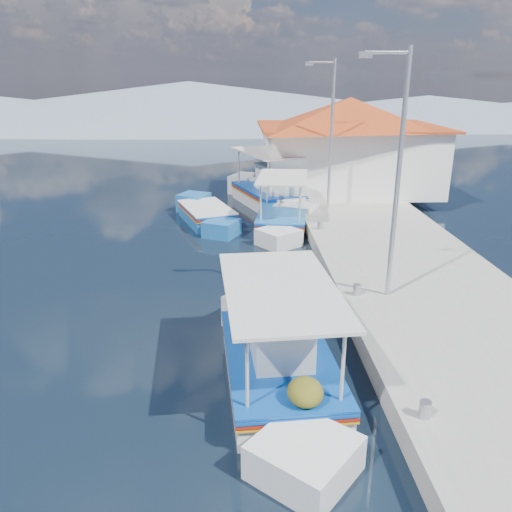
{
  "coord_description": "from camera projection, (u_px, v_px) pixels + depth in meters",
  "views": [
    {
      "loc": [
        0.72,
        -9.97,
        5.87
      ],
      "look_at": [
        1.22,
        2.86,
        1.3
      ],
      "focal_mm": 35.7,
      "sensor_mm": 36.0,
      "label": 1
    }
  ],
  "objects": [
    {
      "name": "ground",
      "position": [
        206.0,
        355.0,
        11.33
      ],
      "size": [
        160.0,
        160.0,
        0.0
      ],
      "primitive_type": "plane",
      "color": "black",
      "rests_on": "ground"
    },
    {
      "name": "quay",
      "position": [
        391.0,
        252.0,
        17.11
      ],
      "size": [
        5.0,
        44.0,
        0.5
      ],
      "primitive_type": "cube",
      "color": "#A09F96",
      "rests_on": "ground"
    },
    {
      "name": "bollards",
      "position": [
        334.0,
        249.0,
        16.19
      ],
      "size": [
        0.2,
        17.2,
        0.3
      ],
      "color": "#A5A8AD",
      "rests_on": "quay"
    },
    {
      "name": "main_caique",
      "position": [
        279.0,
        361.0,
        10.23
      ],
      "size": [
        2.41,
        7.11,
        2.35
      ],
      "rotation": [
        0.0,
        0.0,
        -0.08
      ],
      "color": "silver",
      "rests_on": "ground"
    },
    {
      "name": "caique_green_canopy",
      "position": [
        281.0,
        220.0,
        20.62
      ],
      "size": [
        2.44,
        6.24,
        2.36
      ],
      "rotation": [
        0.0,
        0.0,
        0.14
      ],
      "color": "silver",
      "rests_on": "ground"
    },
    {
      "name": "caique_blue_hull",
      "position": [
        207.0,
        216.0,
        21.46
      ],
      "size": [
        2.94,
        5.5,
        1.03
      ],
      "rotation": [
        0.0,
        0.0,
        -0.33
      ],
      "color": "#1B5FA6",
      "rests_on": "ground"
    },
    {
      "name": "caique_far",
      "position": [
        271.0,
        194.0,
        24.3
      ],
      "size": [
        4.09,
        7.58,
        2.82
      ],
      "rotation": [
        0.0,
        0.0,
        -0.34
      ],
      "color": "silver",
      "rests_on": "ground"
    },
    {
      "name": "harbor_building",
      "position": [
        348.0,
        143.0,
        24.74
      ],
      "size": [
        10.49,
        10.49,
        4.4
      ],
      "color": "silver",
      "rests_on": "quay"
    },
    {
      "name": "lamp_post_near",
      "position": [
        395.0,
        165.0,
        12.08
      ],
      "size": [
        1.21,
        0.14,
        6.0
      ],
      "color": "#A5A8AD",
      "rests_on": "quay"
    },
    {
      "name": "lamp_post_far",
      "position": [
        329.0,
        128.0,
        20.56
      ],
      "size": [
        1.21,
        0.14,
        6.0
      ],
      "color": "#A5A8AD",
      "rests_on": "quay"
    },
    {
      "name": "mountain_ridge",
      "position": [
        282.0,
        108.0,
        63.6
      ],
      "size": [
        171.4,
        96.0,
        5.5
      ],
      "color": "slate",
      "rests_on": "ground"
    }
  ]
}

